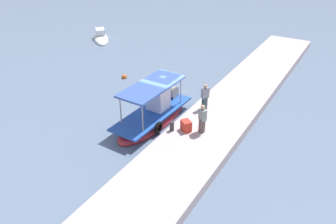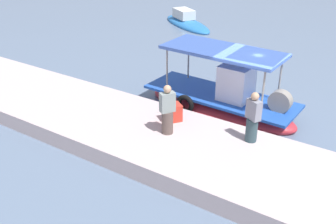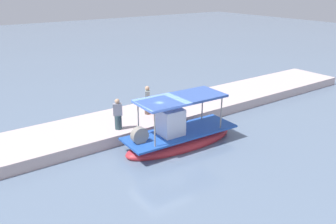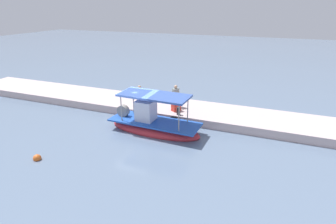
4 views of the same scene
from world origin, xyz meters
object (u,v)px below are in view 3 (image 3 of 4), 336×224
at_px(mooring_bollard, 173,114).
at_px(fisherman_near_bollard, 148,101).
at_px(main_fishing_boat, 179,136).
at_px(fisherman_by_crate, 118,115).
at_px(cargo_crate, 160,112).

bearing_deg(mooring_bollard, fisherman_near_bollard, -63.12).
height_order(main_fishing_boat, mooring_bollard, main_fishing_boat).
relative_size(main_fishing_boat, fisherman_near_bollard, 3.75).
height_order(fisherman_near_bollard, fisherman_by_crate, fisherman_near_bollard).
xyz_separation_m(main_fishing_boat, fisherman_near_bollard, (-0.29, -3.35, 0.87)).
relative_size(main_fishing_boat, mooring_bollard, 11.43).
bearing_deg(mooring_bollard, main_fishing_boat, 61.23).
bearing_deg(mooring_bollard, cargo_crate, -57.83).
bearing_deg(main_fishing_boat, fisherman_by_crate, -47.64).
bearing_deg(main_fishing_boat, mooring_bollard, -118.77).
bearing_deg(fisherman_near_bollard, mooring_bollard, 116.88).
relative_size(fisherman_by_crate, mooring_bollard, 3.01).
height_order(fisherman_near_bollard, mooring_bollard, fisherman_near_bollard).
height_order(fisherman_by_crate, cargo_crate, fisherman_by_crate).
distance_m(mooring_bollard, cargo_crate, 0.78).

